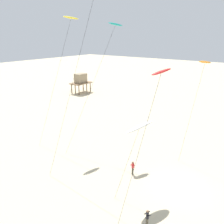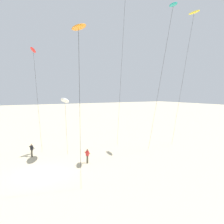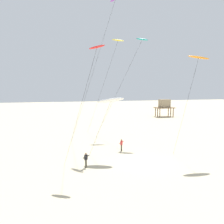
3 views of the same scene
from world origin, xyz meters
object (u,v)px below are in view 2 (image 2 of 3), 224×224
at_px(kite_yellow, 194,15).
at_px(kite_orange, 78,29).
at_px(kite_white, 65,101).
at_px(kite_flyer_nearest, 32,150).
at_px(kite_teal, 173,7).
at_px(kite_red, 33,53).
at_px(kite_flyer_middle, 87,156).

xyz_separation_m(kite_yellow, kite_orange, (5.25, -17.21, -5.18)).
relative_size(kite_white, kite_flyer_nearest, 4.68).
bearing_deg(kite_teal, kite_yellow, 112.40).
bearing_deg(kite_red, kite_yellow, 65.35).
bearing_deg(kite_flyer_middle, kite_red, -133.56).
relative_size(kite_yellow, kite_flyer_middle, 10.95).
xyz_separation_m(kite_yellow, kite_teal, (2.40, -5.83, -0.91)).
bearing_deg(kite_white, kite_flyer_nearest, -139.39).
bearing_deg(kite_teal, kite_white, -132.08).
xyz_separation_m(kite_teal, kite_flyer_middle, (-5.94, -7.04, -15.94)).
bearing_deg(kite_white, kite_red, -130.02).
bearing_deg(kite_white, kite_yellow, 69.04).
bearing_deg(kite_yellow, kite_flyer_middle, -105.37).
distance_m(kite_white, kite_yellow, 18.97).
distance_m(kite_white, kite_orange, 12.38).
bearing_deg(kite_red, kite_flyer_middle, 46.44).
bearing_deg(kite_red, kite_teal, 48.41).
xyz_separation_m(kite_orange, kite_flyer_nearest, (-14.67, -0.77, -11.67)).
relative_size(kite_teal, kite_orange, 1.34).
height_order(kite_red, kite_flyer_nearest, kite_red).
bearing_deg(kite_flyer_middle, kite_yellow, 74.63).
height_order(kite_white, kite_orange, kite_orange).
xyz_separation_m(kite_yellow, kite_red, (-8.11, -17.67, -4.89)).
bearing_deg(kite_white, kite_teal, 47.92).
bearing_deg(kite_teal, kite_flyer_nearest, -134.22).
bearing_deg(kite_teal, kite_red, -131.59).
bearing_deg(kite_teal, kite_orange, -75.94).
relative_size(kite_teal, kite_red, 1.29).
height_order(kite_orange, kite_red, kite_red).
distance_m(kite_yellow, kite_teal, 6.37).
height_order(kite_white, kite_red, kite_red).
height_order(kite_yellow, kite_orange, kite_yellow).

